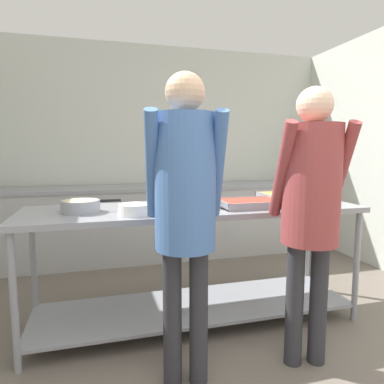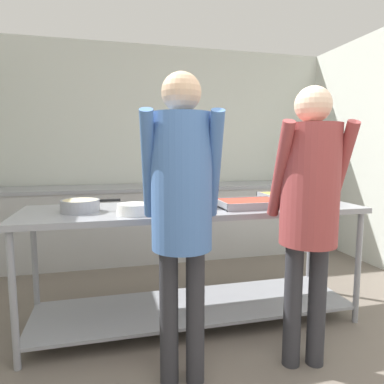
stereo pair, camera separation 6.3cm
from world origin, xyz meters
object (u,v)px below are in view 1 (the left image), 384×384
at_px(sauce_pan, 81,206).
at_px(guest_serving_left, 311,197).
at_px(serving_tray_roast, 183,204).
at_px(water_bottle, 186,175).
at_px(serving_tray_greens, 250,204).
at_px(guest_serving_right, 185,196).
at_px(plate_stack, 135,209).
at_px(serving_tray_vegetables, 283,196).

xyz_separation_m(sauce_pan, guest_serving_left, (1.33, -0.67, 0.10)).
bearing_deg(serving_tray_roast, guest_serving_left, -47.83).
bearing_deg(water_bottle, serving_tray_roast, -105.15).
height_order(serving_tray_greens, guest_serving_right, guest_serving_right).
height_order(plate_stack, water_bottle, water_bottle).
bearing_deg(water_bottle, serving_tray_vegetables, -73.94).
distance_m(serving_tray_roast, guest_serving_left, 0.92).
relative_size(plate_stack, water_bottle, 0.91).
distance_m(serving_tray_roast, guest_serving_right, 0.69).
height_order(plate_stack, serving_tray_roast, plate_stack).
bearing_deg(sauce_pan, plate_stack, -27.74).
relative_size(sauce_pan, serving_tray_greens, 0.87).
xyz_separation_m(serving_tray_vegetables, guest_serving_left, (-0.32, -0.87, 0.12)).
relative_size(plate_stack, serving_tray_vegetables, 0.63).
height_order(serving_tray_roast, water_bottle, water_bottle).
bearing_deg(serving_tray_greens, serving_tray_roast, 168.90).
bearing_deg(serving_tray_roast, guest_serving_right, -102.87).
relative_size(serving_tray_roast, guest_serving_right, 0.26).
relative_size(sauce_pan, serving_tray_vegetables, 1.10).
distance_m(guest_serving_left, guest_serving_right, 0.76).
height_order(serving_tray_roast, serving_tray_greens, same).
bearing_deg(serving_tray_greens, serving_tray_vegetables, 32.92).
height_order(serving_tray_roast, serving_tray_vegetables, same).
distance_m(plate_stack, water_bottle, 2.15).
bearing_deg(plate_stack, sauce_pan, 152.26).
distance_m(guest_serving_left, water_bottle, 2.46).
xyz_separation_m(serving_tray_greens, water_bottle, (-0.01, 1.87, 0.08)).
xyz_separation_m(plate_stack, serving_tray_vegetables, (1.31, 0.38, -0.01)).
bearing_deg(guest_serving_right, water_bottle, 75.46).
height_order(serving_tray_greens, water_bottle, water_bottle).
height_order(guest_serving_left, guest_serving_right, guest_serving_right).
distance_m(sauce_pan, serving_tray_greens, 1.21).
height_order(plate_stack, guest_serving_left, guest_serving_left).
relative_size(guest_serving_left, guest_serving_right, 0.98).
bearing_deg(serving_tray_greens, sauce_pan, 175.78).
distance_m(plate_stack, guest_serving_left, 1.10).
relative_size(sauce_pan, guest_serving_left, 0.24).
bearing_deg(sauce_pan, serving_tray_roast, 0.55).
bearing_deg(serving_tray_roast, serving_tray_vegetables, 11.72).
xyz_separation_m(serving_tray_roast, serving_tray_greens, (0.49, -0.10, 0.00)).
xyz_separation_m(serving_tray_roast, water_bottle, (0.48, 1.78, 0.08)).
bearing_deg(sauce_pan, serving_tray_vegetables, 6.93).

